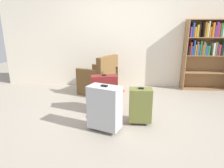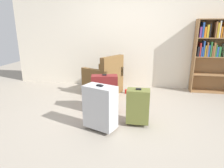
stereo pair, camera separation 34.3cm
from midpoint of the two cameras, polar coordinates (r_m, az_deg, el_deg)
ground_plane at (r=3.51m, az=2.88°, el=-9.22°), size 10.47×10.47×0.00m
back_wall at (r=5.11m, az=5.77°, el=13.77°), size 5.98×0.10×2.60m
bookshelf at (r=5.26m, az=31.03°, el=8.78°), size 1.18×0.30×1.69m
armchair at (r=4.59m, az=-0.22°, el=1.15°), size 0.95×0.95×0.90m
mug at (r=4.65m, az=6.39°, el=-2.20°), size 0.12×0.08×0.10m
suitcase_silver at (r=2.91m, az=-0.08°, el=-6.78°), size 0.54×0.42×0.72m
suitcase_olive at (r=3.13m, az=10.72°, el=-6.42°), size 0.35×0.23×0.61m
suitcase_dark_red at (r=3.53m, az=0.59°, el=-2.59°), size 0.49×0.30×0.71m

